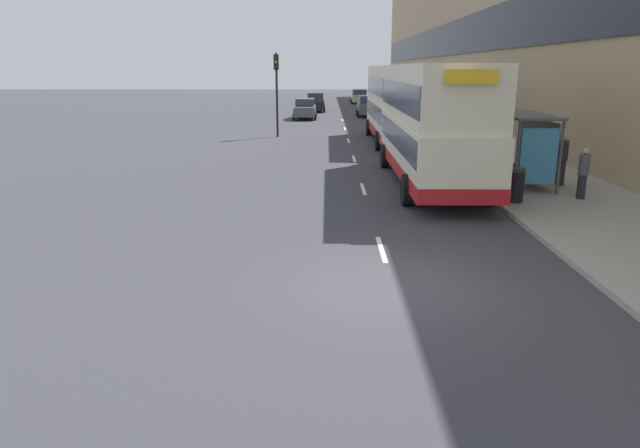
# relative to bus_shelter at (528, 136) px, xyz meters

# --- Properties ---
(ground_plane) EXTENTS (220.00, 220.00, 0.00)m
(ground_plane) POSITION_rel_bus_shelter_xyz_m (-5.77, -9.59, -1.88)
(ground_plane) COLOR #38383D
(pavement) EXTENTS (5.00, 93.00, 0.14)m
(pavement) POSITION_rel_bus_shelter_xyz_m (0.73, 28.91, -1.81)
(pavement) COLOR gray
(pavement) RESTS_ON ground_plane
(terrace_facade) EXTENTS (3.10, 93.00, 14.59)m
(terrace_facade) POSITION_rel_bus_shelter_xyz_m (4.72, 28.91, 5.42)
(terrace_facade) COLOR tan
(terrace_facade) RESTS_ON ground_plane
(lane_mark_0) EXTENTS (0.12, 2.00, 0.01)m
(lane_mark_0) POSITION_rel_bus_shelter_xyz_m (-5.77, -7.27, -1.87)
(lane_mark_0) COLOR silver
(lane_mark_0) RESTS_ON ground_plane
(lane_mark_1) EXTENTS (0.12, 2.00, 0.01)m
(lane_mark_1) POSITION_rel_bus_shelter_xyz_m (-5.77, -0.22, -1.87)
(lane_mark_1) COLOR silver
(lane_mark_1) RESTS_ON ground_plane
(lane_mark_2) EXTENTS (0.12, 2.00, 0.01)m
(lane_mark_2) POSITION_rel_bus_shelter_xyz_m (-5.77, 6.84, -1.87)
(lane_mark_2) COLOR silver
(lane_mark_2) RESTS_ON ground_plane
(lane_mark_3) EXTENTS (0.12, 2.00, 0.01)m
(lane_mark_3) POSITION_rel_bus_shelter_xyz_m (-5.77, 13.89, -1.87)
(lane_mark_3) COLOR silver
(lane_mark_3) RESTS_ON ground_plane
(lane_mark_4) EXTENTS (0.12, 2.00, 0.01)m
(lane_mark_4) POSITION_rel_bus_shelter_xyz_m (-5.77, 20.95, -1.87)
(lane_mark_4) COLOR silver
(lane_mark_4) RESTS_ON ground_plane
(lane_mark_5) EXTENTS (0.12, 2.00, 0.01)m
(lane_mark_5) POSITION_rel_bus_shelter_xyz_m (-5.77, 28.00, -1.87)
(lane_mark_5) COLOR silver
(lane_mark_5) RESTS_ON ground_plane
(bus_shelter) EXTENTS (1.60, 4.20, 2.48)m
(bus_shelter) POSITION_rel_bus_shelter_xyz_m (0.00, 0.00, 0.00)
(bus_shelter) COLOR #4C4C51
(bus_shelter) RESTS_ON ground_plane
(double_decker_bus_near) EXTENTS (2.85, 10.98, 4.30)m
(double_decker_bus_near) POSITION_rel_bus_shelter_xyz_m (-3.30, 0.67, 0.41)
(double_decker_bus_near) COLOR beige
(double_decker_bus_near) RESTS_ON ground_plane
(double_decker_bus_ahead) EXTENTS (2.85, 10.98, 4.30)m
(double_decker_bus_ahead) POSITION_rel_bus_shelter_xyz_m (-3.10, 13.17, 0.41)
(double_decker_bus_ahead) COLOR beige
(double_decker_bus_ahead) RESTS_ON ground_plane
(car_0) EXTENTS (2.08, 4.45, 1.84)m
(car_0) POSITION_rel_bus_shelter_xyz_m (-3.33, 31.74, -0.97)
(car_0) COLOR #4C5156
(car_0) RESTS_ON ground_plane
(car_1) EXTENTS (1.94, 4.32, 1.84)m
(car_1) POSITION_rel_bus_shelter_xyz_m (-8.19, 37.79, -0.97)
(car_1) COLOR black
(car_1) RESTS_ON ground_plane
(car_2) EXTENTS (1.96, 4.46, 1.70)m
(car_2) POSITION_rel_bus_shelter_xyz_m (-8.92, 29.18, -1.03)
(car_2) COLOR #4C5156
(car_2) RESTS_ON ground_plane
(car_3) EXTENTS (2.09, 3.81, 1.71)m
(car_3) POSITION_rel_bus_shelter_xyz_m (-3.08, 51.38, -1.03)
(car_3) COLOR #B7B799
(car_3) RESTS_ON ground_plane
(pedestrian_at_shelter) EXTENTS (0.36, 0.36, 1.82)m
(pedestrian_at_shelter) POSITION_rel_bus_shelter_xyz_m (1.25, -0.07, -0.81)
(pedestrian_at_shelter) COLOR #23232D
(pedestrian_at_shelter) RESTS_ON ground_plane
(pedestrian_1) EXTENTS (0.32, 0.32, 1.62)m
(pedestrian_1) POSITION_rel_bus_shelter_xyz_m (1.03, -2.30, -0.91)
(pedestrian_1) COLOR #23232D
(pedestrian_1) RESTS_ON ground_plane
(litter_bin) EXTENTS (0.55, 0.55, 1.05)m
(litter_bin) POSITION_rel_bus_shelter_xyz_m (-1.22, -2.77, -1.21)
(litter_bin) COLOR black
(litter_bin) RESTS_ON ground_plane
(traffic_light_far_kerb) EXTENTS (0.30, 0.32, 5.08)m
(traffic_light_far_kerb) POSITION_rel_bus_shelter_xyz_m (-10.17, 15.89, 1.53)
(traffic_light_far_kerb) COLOR black
(traffic_light_far_kerb) RESTS_ON ground_plane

